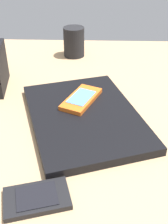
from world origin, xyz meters
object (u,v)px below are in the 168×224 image
laptop_closed (84,116)px  cell_phone_on_laptop (81,99)px  cell_phone_on_desk (37,198)px  pen_cup (74,42)px

laptop_closed → cell_phone_on_laptop: size_ratio=2.42×
laptop_closed → cell_phone_on_desk: size_ratio=2.73×
cell_phone_on_laptop → pen_cup: size_ratio=1.40×
laptop_closed → cell_phone_on_desk: laptop_closed is taller
pen_cup → cell_phone_on_laptop: bearing=6.8°
laptop_closed → cell_phone_on_desk: bearing=-34.9°
cell_phone_on_desk → pen_cup: pen_cup is taller
laptop_closed → cell_phone_on_laptop: cell_phone_on_laptop is taller
cell_phone_on_desk → cell_phone_on_laptop: bearing=168.1°
cell_phone_on_laptop → cell_phone_on_desk: 27.85cm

